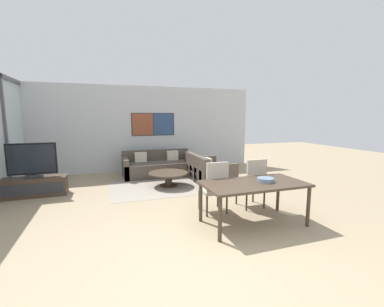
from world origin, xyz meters
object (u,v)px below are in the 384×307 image
(tv_console, at_px, (34,187))
(television, at_px, (32,161))
(dining_table, at_px, (254,187))
(dining_chair_centre, at_px, (253,182))
(sofa_side, at_px, (207,172))
(dining_chair_left, at_px, (215,186))
(coffee_table, at_px, (168,176))
(sofa_main, at_px, (158,167))
(fruit_bowl, at_px, (265,180))

(tv_console, distance_m, television, 0.61)
(dining_table, height_order, dining_chair_centre, dining_chair_centre)
(sofa_side, distance_m, dining_chair_left, 2.46)
(tv_console, xyz_separation_m, television, (-0.00, 0.00, 0.61))
(television, height_order, coffee_table, television)
(television, height_order, dining_chair_left, television)
(dining_chair_centre, bearing_deg, sofa_side, 90.76)
(sofa_main, xyz_separation_m, dining_chair_centre, (1.20, -3.49, 0.27))
(tv_console, distance_m, coffee_table, 3.12)
(sofa_main, distance_m, coffee_table, 1.37)
(coffee_table, height_order, dining_chair_left, dining_chair_left)
(sofa_side, bearing_deg, dining_chair_centre, -179.24)
(sofa_side, relative_size, dining_chair_centre, 1.56)
(dining_chair_left, bearing_deg, dining_table, -57.40)
(tv_console, height_order, sofa_main, sofa_main)
(coffee_table, xyz_separation_m, dining_table, (0.78, -2.80, 0.38))
(tv_console, xyz_separation_m, fruit_bowl, (4.11, -2.97, 0.54))
(television, relative_size, sofa_side, 0.65)
(sofa_side, relative_size, coffee_table, 1.51)
(television, distance_m, dining_chair_left, 4.18)
(tv_console, bearing_deg, fruit_bowl, -35.89)
(sofa_side, xyz_separation_m, fruit_bowl, (-0.17, -2.98, 0.50))
(sofa_main, bearing_deg, sofa_side, -45.72)
(tv_console, distance_m, sofa_main, 3.34)
(television, distance_m, sofa_side, 4.32)
(coffee_table, height_order, dining_chair_centre, dining_chair_centre)
(television, relative_size, dining_chair_centre, 1.02)
(tv_console, relative_size, sofa_side, 0.87)
(sofa_main, relative_size, fruit_bowl, 7.47)
(dining_chair_left, bearing_deg, television, 146.46)
(sofa_main, bearing_deg, dining_chair_centre, -70.97)
(sofa_main, distance_m, fruit_bowl, 4.33)
(sofa_main, distance_m, dining_chair_centre, 3.70)
(dining_chair_centre, bearing_deg, dining_table, -121.61)
(tv_console, relative_size, dining_chair_centre, 1.36)
(dining_chair_centre, relative_size, fruit_bowl, 3.51)
(dining_chair_centre, bearing_deg, tv_console, 152.16)
(television, xyz_separation_m, fruit_bowl, (4.11, -2.97, -0.07))
(tv_console, distance_m, sofa_side, 4.28)
(television, distance_m, dining_table, 4.90)
(television, distance_m, fruit_bowl, 5.07)
(television, height_order, fruit_bowl, television)
(dining_chair_left, bearing_deg, coffee_table, 99.69)
(television, height_order, sofa_side, television)
(tv_console, height_order, dining_chair_left, dining_chair_left)
(sofa_main, relative_size, dining_table, 1.23)
(tv_console, height_order, sofa_side, sofa_side)
(sofa_side, xyz_separation_m, dining_chair_left, (-0.81, -2.31, 0.27))
(sofa_main, relative_size, dining_chair_left, 2.13)
(dining_table, xyz_separation_m, dining_chair_left, (-0.42, 0.65, -0.12))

